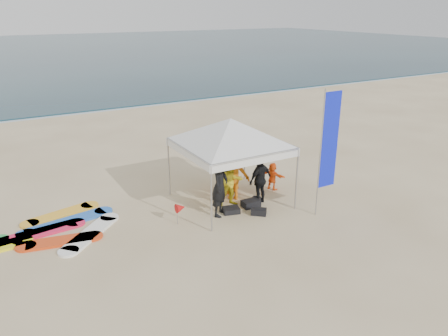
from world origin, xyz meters
TOP-DOWN VIEW (x-y plane):
  - ground at (0.00, 0.00)m, footprint 120.00×120.00m
  - ocean at (0.00, 60.00)m, footprint 160.00×84.00m
  - shoreline_foam at (0.00, 18.20)m, footprint 160.00×1.20m
  - person_black_a at (0.12, 1.92)m, footprint 0.84×0.82m
  - person_yellow at (0.75, 2.33)m, footprint 0.84×0.68m
  - person_orange_a at (1.07, 2.75)m, footprint 1.28×1.00m
  - person_black_b at (1.66, 2.05)m, footprint 1.00×0.60m
  - person_orange_b at (1.21, 3.27)m, footprint 1.03×0.80m
  - person_seated at (2.66, 2.75)m, footprint 0.57×0.94m
  - canopy_tent at (0.88, 2.60)m, footprint 4.20×4.20m
  - feather_flag at (2.94, 0.47)m, footprint 0.65×0.04m
  - marker_pennant at (-1.15, 1.99)m, footprint 0.28×0.28m
  - gear_pile at (1.06, 1.81)m, footprint 1.52×1.16m
  - surfboard_spread at (-4.84, 3.26)m, footprint 4.92×3.01m

SIDE VIEW (x-z plane):
  - ground at x=0.00m, z-range 0.00..0.00m
  - shoreline_foam at x=0.00m, z-range 0.00..0.01m
  - surfboard_spread at x=-4.84m, z-range 0.00..0.07m
  - ocean at x=0.00m, z-range 0.00..0.08m
  - gear_pile at x=1.06m, z-range -0.01..0.21m
  - person_seated at x=2.66m, z-range 0.00..0.96m
  - marker_pennant at x=-1.15m, z-range 0.18..0.81m
  - person_yellow at x=0.75m, z-range 0.00..1.60m
  - person_black_b at x=1.66m, z-range 0.00..1.60m
  - person_orange_a at x=1.07m, z-range 0.00..1.75m
  - person_orange_b at x=1.21m, z-range 0.00..1.86m
  - person_black_a at x=0.12m, z-range 0.00..1.94m
  - feather_flag at x=2.94m, z-range 0.34..4.20m
  - canopy_tent at x=0.88m, z-range 1.17..4.34m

